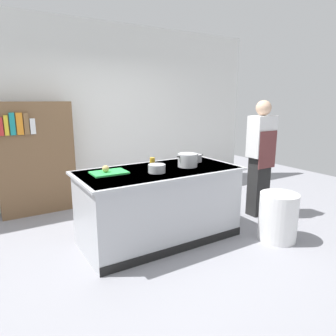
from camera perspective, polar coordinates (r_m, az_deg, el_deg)
The scene contains 12 objects.
ground_plane at distance 4.00m, azimuth -1.59°, elevation -12.94°, with size 10.00×10.00×0.00m, color gray.
back_wall at distance 5.53m, azimuth -12.83°, elevation 10.02°, with size 6.40×0.12×3.00m, color white.
counter_island at distance 3.82m, azimuth -1.63°, elevation -6.64°, with size 1.98×0.98×0.90m.
cutting_board at distance 3.56m, azimuth -10.95°, elevation -0.86°, with size 0.40×0.28×0.02m, color green.
onion at distance 3.54m, azimuth -11.57°, elevation -0.13°, with size 0.08×0.08×0.08m, color tan.
stock_pot at distance 3.85m, azimuth 3.69°, elevation 1.48°, with size 0.31×0.25×0.17m.
sauce_pan at distance 4.16m, azimuth 5.33°, elevation 1.86°, with size 0.21×0.14×0.10m.
mixing_bowl at distance 3.54m, azimuth -2.11°, elevation -0.09°, with size 0.20×0.20×0.10m, color #B7BABF.
juice_cup at distance 3.93m, azimuth -2.94°, elevation 1.23°, with size 0.07×0.07×0.10m, color yellow.
trash_bin at distance 4.09m, azimuth 19.86°, elevation -8.56°, with size 0.47×0.47×0.60m, color white.
person_chef at distance 4.72m, azimuth 16.91°, elevation 2.20°, with size 0.38×0.25×1.72m.
bookshelf at distance 5.05m, azimuth -23.43°, elevation 1.65°, with size 1.10×0.31×1.70m.
Camera 1 is at (-1.80, -3.12, 1.73)m, focal length 32.63 mm.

